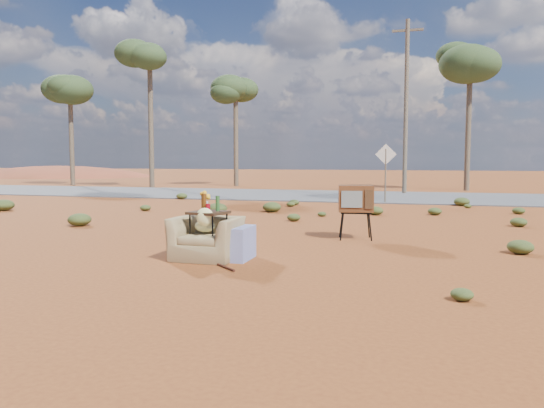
# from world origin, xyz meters

# --- Properties ---
(ground) EXTENTS (140.00, 140.00, 0.00)m
(ground) POSITION_xyz_m (0.00, 0.00, 0.00)
(ground) COLOR brown
(ground) RESTS_ON ground
(highway) EXTENTS (140.00, 7.00, 0.04)m
(highway) POSITION_xyz_m (0.00, 15.00, 0.02)
(highway) COLOR #565659
(highway) RESTS_ON ground
(dirt_mound) EXTENTS (26.00, 18.00, 2.00)m
(dirt_mound) POSITION_xyz_m (-30.00, 34.00, 0.00)
(dirt_mound) COLOR #9F3E26
(dirt_mound) RESTS_ON ground
(armchair) EXTENTS (1.24, 0.78, 0.92)m
(armchair) POSITION_xyz_m (-0.43, -0.10, 0.43)
(armchair) COLOR #8F784E
(armchair) RESTS_ON ground
(tv_unit) EXTENTS (0.77, 0.66, 1.10)m
(tv_unit) POSITION_xyz_m (1.55, 2.70, 0.82)
(tv_unit) COLOR black
(tv_unit) RESTS_ON ground
(side_table) EXTENTS (0.63, 0.63, 1.09)m
(side_table) POSITION_xyz_m (-0.53, -0.04, 0.80)
(side_table) COLOR #331F12
(side_table) RESTS_ON ground
(rusty_bar) EXTENTS (1.04, 0.98, 0.04)m
(rusty_bar) POSITION_xyz_m (-0.25, -0.46, 0.02)
(rusty_bar) COLOR #471C13
(rusty_bar) RESTS_ON ground
(road_sign) EXTENTS (0.78, 0.06, 2.19)m
(road_sign) POSITION_xyz_m (1.50, 12.00, 1.50)
(road_sign) COLOR brown
(road_sign) RESTS_ON ground
(eucalyptus_far_left) EXTENTS (3.20, 3.20, 7.10)m
(eucalyptus_far_left) POSITION_xyz_m (-18.00, 20.00, 5.94)
(eucalyptus_far_left) COLOR brown
(eucalyptus_far_left) RESTS_ON ground
(eucalyptus_left) EXTENTS (3.20, 3.20, 8.10)m
(eucalyptus_left) POSITION_xyz_m (-12.00, 19.00, 6.92)
(eucalyptus_left) COLOR brown
(eucalyptus_left) RESTS_ON ground
(eucalyptus_near_left) EXTENTS (3.20, 3.20, 6.60)m
(eucalyptus_near_left) POSITION_xyz_m (-8.00, 22.00, 5.45)
(eucalyptus_near_left) COLOR brown
(eucalyptus_near_left) RESTS_ON ground
(eucalyptus_center) EXTENTS (3.20, 3.20, 7.60)m
(eucalyptus_center) POSITION_xyz_m (5.00, 21.00, 6.43)
(eucalyptus_center) COLOR brown
(eucalyptus_center) RESTS_ON ground
(utility_pole_center) EXTENTS (1.40, 0.20, 8.00)m
(utility_pole_center) POSITION_xyz_m (2.00, 17.50, 4.15)
(utility_pole_center) COLOR brown
(utility_pole_center) RESTS_ON ground
(scrub_patch) EXTENTS (17.49, 8.07, 0.33)m
(scrub_patch) POSITION_xyz_m (-0.82, 4.41, 0.14)
(scrub_patch) COLOR #455123
(scrub_patch) RESTS_ON ground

